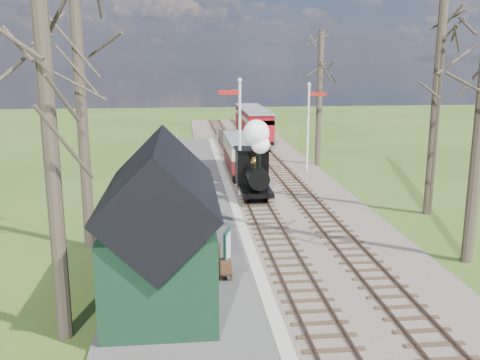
% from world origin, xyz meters
% --- Properties ---
extents(distant_hills, '(114.40, 48.00, 22.02)m').
position_xyz_m(distant_hills, '(1.40, 64.38, -16.21)').
color(distant_hills, '#385B23').
rests_on(distant_hills, ground).
extents(ballast_bed, '(8.00, 60.00, 0.10)m').
position_xyz_m(ballast_bed, '(1.30, 22.00, 0.05)').
color(ballast_bed, brown).
rests_on(ballast_bed, ground).
extents(track_near, '(1.60, 60.00, 0.15)m').
position_xyz_m(track_near, '(0.00, 22.00, 0.10)').
color(track_near, brown).
rests_on(track_near, ground).
extents(track_far, '(1.60, 60.00, 0.15)m').
position_xyz_m(track_far, '(2.60, 22.00, 0.10)').
color(track_far, brown).
rests_on(track_far, ground).
extents(platform, '(5.00, 44.00, 0.20)m').
position_xyz_m(platform, '(-3.50, 14.00, 0.10)').
color(platform, '#474442').
rests_on(platform, ground).
extents(coping_strip, '(0.40, 44.00, 0.21)m').
position_xyz_m(coping_strip, '(-1.20, 14.00, 0.10)').
color(coping_strip, '#B2AD9E').
rests_on(coping_strip, ground).
extents(station_shed, '(3.25, 6.30, 4.78)m').
position_xyz_m(station_shed, '(-4.30, 4.00, 2.27)').
color(station_shed, black).
rests_on(station_shed, platform).
extents(semaphore_near, '(1.22, 0.24, 6.22)m').
position_xyz_m(semaphore_near, '(-0.77, 16.00, 3.62)').
color(semaphore_near, silver).
rests_on(semaphore_near, ground).
extents(semaphore_far, '(1.22, 0.24, 5.72)m').
position_xyz_m(semaphore_far, '(4.37, 22.00, 3.35)').
color(semaphore_far, silver).
rests_on(semaphore_far, ground).
extents(bare_trees, '(15.51, 22.39, 12.00)m').
position_xyz_m(bare_trees, '(1.33, 10.10, 5.21)').
color(bare_trees, '#382D23').
rests_on(bare_trees, ground).
extents(fence_line, '(12.60, 0.08, 1.00)m').
position_xyz_m(fence_line, '(0.30, 36.00, 0.55)').
color(fence_line, slate).
rests_on(fence_line, ground).
extents(locomotive, '(1.64, 3.84, 4.11)m').
position_xyz_m(locomotive, '(-0.01, 15.45, 1.91)').
color(locomotive, black).
rests_on(locomotive, ground).
extents(coach, '(1.92, 6.58, 2.02)m').
position_xyz_m(coach, '(0.00, 21.51, 1.41)').
color(coach, black).
rests_on(coach, ground).
extents(red_carriage_a, '(2.20, 5.45, 2.32)m').
position_xyz_m(red_carriage_a, '(2.60, 33.22, 1.59)').
color(red_carriage_a, black).
rests_on(red_carriage_a, ground).
extents(red_carriage_b, '(2.20, 5.45, 2.32)m').
position_xyz_m(red_carriage_b, '(2.60, 38.72, 1.59)').
color(red_carriage_b, black).
rests_on(red_carriage_b, ground).
extents(sign_board, '(0.31, 0.81, 1.20)m').
position_xyz_m(sign_board, '(-2.18, 6.20, 0.80)').
color(sign_board, '#0D3F2F').
rests_on(sign_board, platform).
extents(bench, '(0.47, 1.43, 0.81)m').
position_xyz_m(bench, '(-2.40, 5.34, 0.58)').
color(bench, '#4F2F1C').
rests_on(bench, platform).
extents(person, '(0.51, 0.63, 1.50)m').
position_xyz_m(person, '(-3.16, 2.61, 0.95)').
color(person, black).
rests_on(person, platform).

